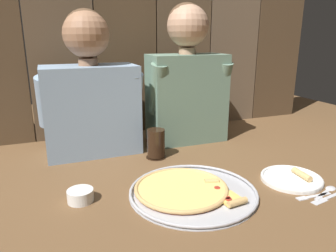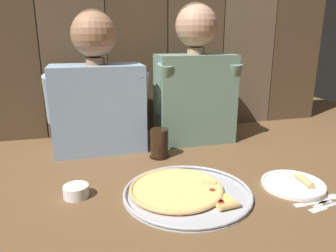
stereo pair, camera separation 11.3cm
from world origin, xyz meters
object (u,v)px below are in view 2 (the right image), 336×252
(pizza_tray, at_px, (183,191))
(drinking_glass, at_px, (160,143))
(diner_left, at_px, (97,89))
(diner_right, at_px, (195,78))
(dipping_bowl, at_px, (76,191))
(dinner_plate, at_px, (293,184))

(pizza_tray, distance_m, drinking_glass, 0.34)
(diner_left, relative_size, diner_right, 0.94)
(diner_left, bearing_deg, dipping_bowl, -103.69)
(pizza_tray, height_order, drinking_glass, drinking_glass)
(dinner_plate, distance_m, diner_left, 0.87)
(pizza_tray, distance_m, diner_right, 0.63)
(drinking_glass, distance_m, diner_right, 0.37)
(pizza_tray, distance_m, dinner_plate, 0.39)
(drinking_glass, bearing_deg, dinner_plate, -45.75)
(dinner_plate, distance_m, drinking_glass, 0.54)
(drinking_glass, relative_size, diner_left, 0.20)
(pizza_tray, xyz_separation_m, diner_left, (-0.23, 0.51, 0.27))
(dipping_bowl, bearing_deg, diner_right, 38.05)
(diner_left, bearing_deg, pizza_tray, -65.62)
(diner_right, bearing_deg, dinner_plate, -73.95)
(pizza_tray, xyz_separation_m, dinner_plate, (0.38, -0.05, -0.00))
(drinking_glass, xyz_separation_m, diner_left, (-0.24, 0.17, 0.22))
(dinner_plate, height_order, drinking_glass, drinking_glass)
(dipping_bowl, distance_m, diner_right, 0.77)
(dinner_plate, bearing_deg, drinking_glass, 134.25)
(dipping_bowl, bearing_deg, pizza_tray, -12.19)
(drinking_glass, bearing_deg, pizza_tray, -90.64)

